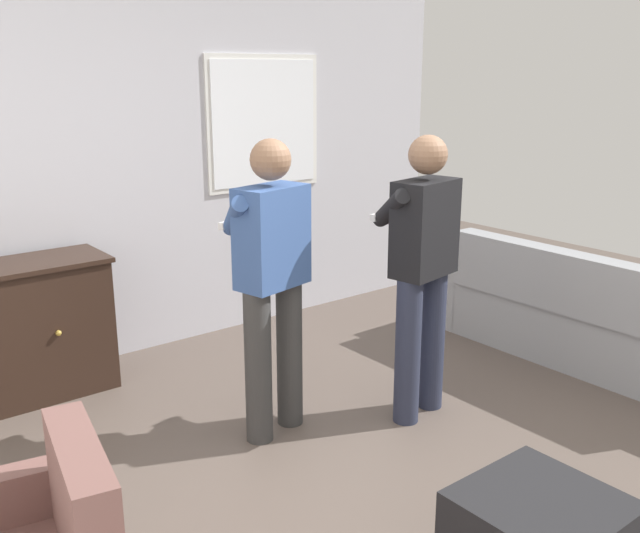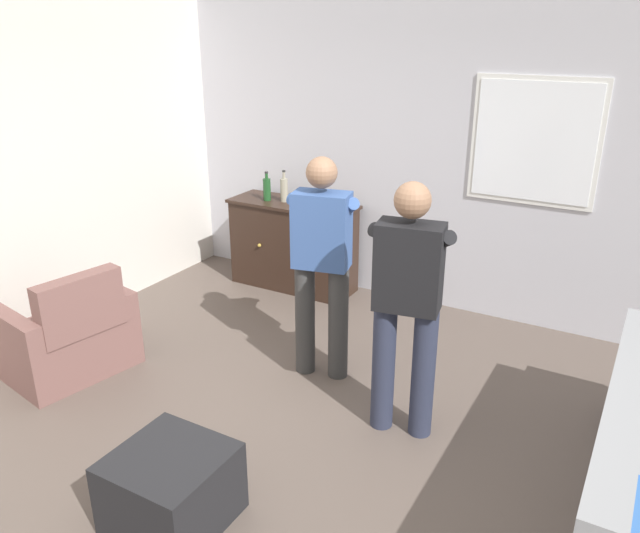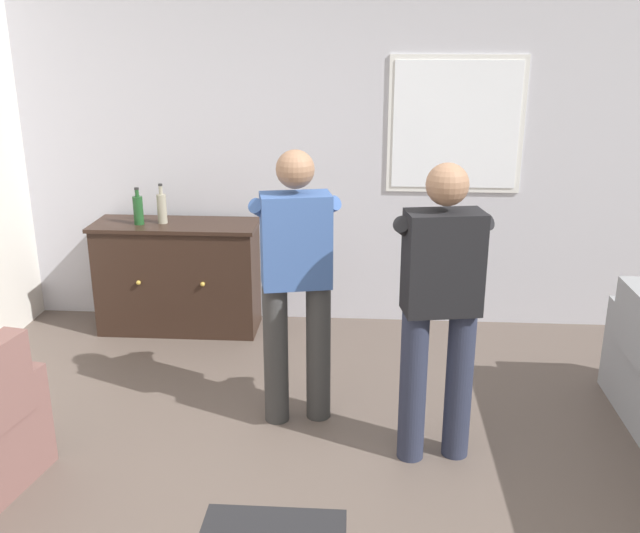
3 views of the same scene
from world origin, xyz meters
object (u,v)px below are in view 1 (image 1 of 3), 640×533
(couch, at_px, (590,323))
(person_standing_right, at_px, (422,265))
(person_standing_left, at_px, (271,275))
(sideboard_cabinet, at_px, (5,335))

(couch, distance_m, person_standing_right, 1.59)
(person_standing_left, height_order, person_standing_right, same)
(sideboard_cabinet, distance_m, person_standing_right, 2.58)
(sideboard_cabinet, bearing_deg, couch, -30.26)
(person_standing_left, distance_m, person_standing_right, 0.88)
(person_standing_left, bearing_deg, couch, -15.25)
(couch, distance_m, sideboard_cabinet, 3.86)
(person_standing_left, bearing_deg, person_standing_right, -24.06)
(couch, height_order, person_standing_right, person_standing_right)
(sideboard_cabinet, height_order, person_standing_right, person_standing_right)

